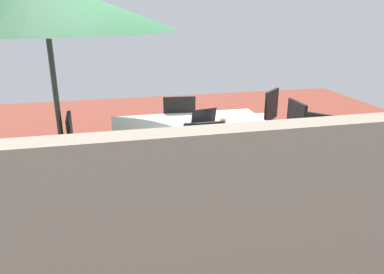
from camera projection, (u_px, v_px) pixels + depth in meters
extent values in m
cube|color=brown|center=(192.00, 182.00, 4.67)|extent=(10.00, 10.00, 0.02)
cube|color=#2D6633|center=(276.00, 263.00, 2.29)|extent=(6.30, 0.87, 1.13)
cube|color=silver|center=(192.00, 127.00, 4.42)|extent=(1.91, 1.20, 0.04)
cylinder|color=#333333|center=(240.00, 139.00, 5.13)|extent=(0.05, 0.05, 0.72)
cylinder|color=#333333|center=(125.00, 148.00, 4.79)|extent=(0.05, 0.05, 0.72)
cylinder|color=#333333|center=(266.00, 164.00, 4.30)|extent=(0.05, 0.05, 0.72)
cylinder|color=#333333|center=(130.00, 177.00, 3.96)|extent=(0.05, 0.05, 0.72)
cylinder|color=#4C4C4C|center=(56.00, 98.00, 4.01)|extent=(0.06, 0.06, 2.33)
cone|color=#1E512D|center=(44.00, 5.00, 3.69)|extent=(2.69, 2.69, 0.50)
cylinder|color=black|center=(68.00, 190.00, 4.38)|extent=(0.44, 0.44, 0.06)
cube|color=silver|center=(257.00, 120.00, 5.57)|extent=(0.46, 0.46, 0.08)
cube|color=black|center=(271.00, 105.00, 5.38)|extent=(0.34, 0.33, 0.45)
cylinder|color=black|center=(250.00, 131.00, 5.90)|extent=(0.03, 0.03, 0.45)
cylinder|color=black|center=(241.00, 137.00, 5.61)|extent=(0.03, 0.03, 0.45)
cylinder|color=black|center=(271.00, 135.00, 5.71)|extent=(0.03, 0.03, 0.45)
cylinder|color=black|center=(263.00, 142.00, 5.42)|extent=(0.03, 0.03, 0.45)
cube|color=silver|center=(280.00, 139.00, 4.75)|extent=(0.46, 0.46, 0.08)
cube|color=black|center=(296.00, 119.00, 4.70)|extent=(0.04, 0.44, 0.45)
cylinder|color=black|center=(260.00, 154.00, 4.96)|extent=(0.03, 0.03, 0.45)
cylinder|color=black|center=(271.00, 164.00, 4.63)|extent=(0.03, 0.03, 0.45)
cylinder|color=black|center=(284.00, 152.00, 5.04)|extent=(0.03, 0.03, 0.45)
cylinder|color=black|center=(297.00, 162.00, 4.71)|extent=(0.03, 0.03, 0.45)
cube|color=silver|center=(315.00, 161.00, 4.05)|extent=(0.46, 0.46, 0.08)
cube|color=black|center=(324.00, 134.00, 4.12)|extent=(0.32, 0.36, 0.45)
cylinder|color=black|center=(292.00, 184.00, 4.10)|extent=(0.03, 0.03, 0.45)
cylinder|color=black|center=(324.00, 193.00, 3.90)|extent=(0.03, 0.03, 0.45)
cylinder|color=black|center=(303.00, 173.00, 4.37)|extent=(0.03, 0.03, 0.45)
cylinder|color=black|center=(333.00, 181.00, 4.17)|extent=(0.03, 0.03, 0.45)
cube|color=silver|center=(209.00, 174.00, 3.73)|extent=(0.46, 0.46, 0.08)
cube|color=black|center=(204.00, 143.00, 3.84)|extent=(0.44, 0.05, 0.45)
cylinder|color=black|center=(197.00, 207.00, 3.61)|extent=(0.03, 0.03, 0.45)
cylinder|color=black|center=(231.00, 203.00, 3.69)|extent=(0.03, 0.03, 0.45)
cylinder|color=black|center=(188.00, 191.00, 3.94)|extent=(0.03, 0.03, 0.45)
cylinder|color=black|center=(220.00, 187.00, 4.02)|extent=(0.03, 0.03, 0.45)
cube|color=silver|center=(92.00, 155.00, 4.23)|extent=(0.46, 0.46, 0.08)
cube|color=black|center=(70.00, 135.00, 4.09)|extent=(0.06, 0.44, 0.45)
cylinder|color=black|center=(110.00, 180.00, 4.20)|extent=(0.03, 0.03, 0.45)
cylinder|color=black|center=(108.00, 168.00, 4.53)|extent=(0.03, 0.03, 0.45)
cylinder|color=black|center=(78.00, 184.00, 4.11)|extent=(0.03, 0.03, 0.45)
cylinder|color=black|center=(78.00, 171.00, 4.43)|extent=(0.03, 0.03, 0.45)
cube|color=silver|center=(178.00, 127.00, 5.25)|extent=(0.46, 0.46, 0.08)
cube|color=black|center=(179.00, 113.00, 4.97)|extent=(0.44, 0.08, 0.45)
cylinder|color=black|center=(189.00, 139.00, 5.53)|extent=(0.03, 0.03, 0.45)
cylinder|color=black|center=(166.00, 140.00, 5.49)|extent=(0.03, 0.03, 0.45)
cylinder|color=black|center=(192.00, 148.00, 5.19)|extent=(0.03, 0.03, 0.45)
cylinder|color=black|center=(167.00, 149.00, 5.15)|extent=(0.03, 0.03, 0.45)
cube|color=#B7B7BC|center=(200.00, 123.00, 4.49)|extent=(0.36, 0.28, 0.02)
cube|color=black|center=(204.00, 117.00, 4.36)|extent=(0.32, 0.11, 0.20)
cylinder|color=#CC4C33|center=(223.00, 124.00, 4.27)|extent=(0.07, 0.07, 0.12)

